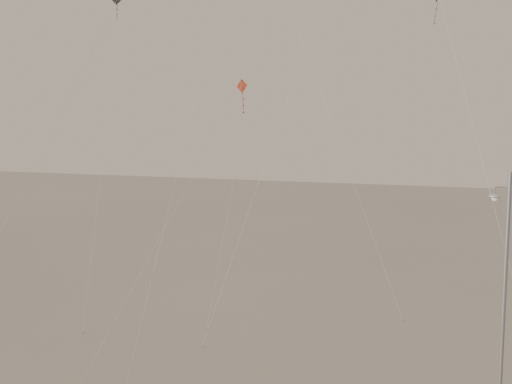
# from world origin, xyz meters

# --- Properties ---
(street_lamp) EXTENTS (1.55, 0.74, 10.05)m
(street_lamp) POSITION_xyz_m (11.25, 4.49, 5.35)
(street_lamp) COLOR gray
(street_lamp) RESTS_ON ground
(kite_3) EXTENTS (4.10, 13.13, 14.13)m
(kite_3) POSITION_xyz_m (-2.53, 4.40, 10.66)
(kite_3) COLOR maroon
(kite_3) RESTS_ON ground
(kite_4) EXTENTS (5.79, 9.58, 19.21)m
(kite_4) POSITION_xyz_m (8.75, 12.49, 14.82)
(kite_4) COLOR #2E2926
(kite_4) RESTS_ON ground
(kite_6) EXTENTS (5.07, 11.70, 19.41)m
(kite_6) POSITION_xyz_m (-12.26, 9.18, 14.29)
(kite_6) COLOR #2E2926
(kite_6) RESTS_ON ground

